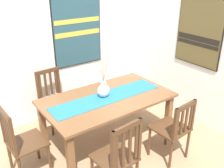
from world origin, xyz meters
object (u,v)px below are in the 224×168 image
at_px(chair_1, 118,157).
at_px(chair_0, 53,98).
at_px(chair_3, 21,141).
at_px(painting_on_back_wall, 77,25).
at_px(dining_table, 107,103).
at_px(chair_2, 174,129).
at_px(painting_on_side_wall, 200,29).
at_px(centerpiece_vase, 104,89).

bearing_deg(chair_1, chair_0, 89.97).
xyz_separation_m(chair_3, painting_on_back_wall, (1.42, 1.14, 1.01)).
xyz_separation_m(dining_table, painting_on_back_wall, (0.20, 1.16, 0.88)).
height_order(chair_2, painting_on_side_wall, painting_on_side_wall).
distance_m(dining_table, chair_1, 0.98).
bearing_deg(chair_1, dining_table, 62.35).
height_order(chair_2, chair_3, chair_3).
xyz_separation_m(chair_1, chair_3, (-0.77, 0.88, -0.00)).
bearing_deg(chair_3, chair_1, -48.87).
relative_size(centerpiece_vase, chair_2, 0.72).
height_order(chair_1, chair_2, chair_1).
bearing_deg(dining_table, painting_on_back_wall, 80.06).
bearing_deg(chair_0, centerpiece_vase, -62.28).
xyz_separation_m(dining_table, painting_on_side_wall, (1.58, -0.22, 0.88)).
xyz_separation_m(chair_2, chair_3, (-1.69, 0.84, 0.03)).
xyz_separation_m(chair_0, chair_3, (-0.77, -0.83, 0.01)).
relative_size(chair_0, chair_3, 0.98).
relative_size(chair_0, chair_2, 1.05).
height_order(chair_0, chair_1, chair_1).
distance_m(centerpiece_vase, painting_on_side_wall, 1.77).
relative_size(dining_table, chair_0, 1.90).
bearing_deg(chair_3, chair_0, 47.34).
xyz_separation_m(chair_1, chair_2, (0.92, 0.04, -0.03)).
height_order(dining_table, chair_3, chair_3).
height_order(chair_0, painting_on_back_wall, painting_on_back_wall).
bearing_deg(painting_on_side_wall, centerpiece_vase, 170.81).
height_order(chair_3, painting_on_back_wall, painting_on_back_wall).
distance_m(dining_table, chair_2, 0.96).
distance_m(centerpiece_vase, painting_on_back_wall, 1.32).
distance_m(chair_1, painting_on_back_wall, 2.35).
bearing_deg(chair_2, painting_on_side_wall, 28.66).
distance_m(centerpiece_vase, chair_1, 1.05).
height_order(painting_on_back_wall, painting_on_side_wall, painting_on_back_wall).
height_order(centerpiece_vase, chair_3, centerpiece_vase).
bearing_deg(chair_0, dining_table, -61.97).
relative_size(chair_2, chair_3, 0.93).
height_order(chair_3, painting_on_side_wall, painting_on_side_wall).
bearing_deg(chair_0, painting_on_side_wall, -27.62).
height_order(centerpiece_vase, chair_1, centerpiece_vase).
xyz_separation_m(centerpiece_vase, painting_on_side_wall, (1.61, -0.26, 0.68)).
distance_m(chair_0, chair_1, 1.71).
bearing_deg(chair_1, centerpiece_vase, 65.02).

